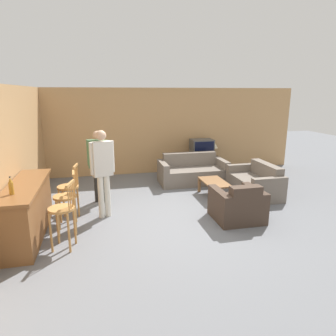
% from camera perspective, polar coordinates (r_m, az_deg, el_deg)
% --- Properties ---
extents(ground_plane, '(24.00, 24.00, 0.00)m').
position_cam_1_polar(ground_plane, '(6.09, 3.15, -9.61)').
color(ground_plane, slate).
extents(wall_back, '(9.40, 0.08, 2.60)m').
position_cam_1_polar(wall_back, '(9.29, -3.16, 6.99)').
color(wall_back, tan).
rests_on(wall_back, ground_plane).
extents(wall_left, '(0.08, 8.73, 2.60)m').
position_cam_1_polar(wall_left, '(7.00, -26.14, 3.22)').
color(wall_left, tan).
rests_on(wall_left, ground_plane).
extents(bar_counter, '(0.55, 2.08, 0.95)m').
position_cam_1_polar(bar_counter, '(5.75, -25.13, -7.28)').
color(bar_counter, brown).
rests_on(bar_counter, ground_plane).
extents(bar_chair_near, '(0.49, 0.49, 1.11)m').
position_cam_1_polar(bar_chair_near, '(5.07, -19.44, -8.18)').
color(bar_chair_near, '#B77F42').
rests_on(bar_chair_near, ground_plane).
extents(bar_chair_mid, '(0.44, 0.44, 1.11)m').
position_cam_1_polar(bar_chair_mid, '(5.61, -18.82, -5.94)').
color(bar_chair_mid, '#B77F42').
rests_on(bar_chair_mid, ground_plane).
extents(bar_chair_far, '(0.46, 0.46, 1.11)m').
position_cam_1_polar(bar_chair_far, '(6.15, -18.33, -4.16)').
color(bar_chair_far, '#B77F42').
rests_on(bar_chair_far, ground_plane).
extents(couch_far, '(1.85, 0.91, 0.80)m').
position_cam_1_polar(couch_far, '(8.39, 4.64, -0.84)').
color(couch_far, '#70665B').
rests_on(couch_far, ground_plane).
extents(armchair_near, '(0.91, 0.86, 0.78)m').
position_cam_1_polar(armchair_near, '(6.09, 13.14, -7.03)').
color(armchair_near, '#423328').
rests_on(armchair_near, ground_plane).
extents(loveseat_right, '(0.84, 1.49, 0.77)m').
position_cam_1_polar(loveseat_right, '(7.70, 16.34, -2.78)').
color(loveseat_right, '#70665B').
rests_on(loveseat_right, ground_plane).
extents(coffee_table, '(0.53, 0.97, 0.39)m').
position_cam_1_polar(coffee_table, '(7.28, 8.82, -2.98)').
color(coffee_table, brown).
rests_on(coffee_table, ground_plane).
extents(tv_unit, '(1.08, 0.55, 0.51)m').
position_cam_1_polar(tv_unit, '(9.47, 6.35, 0.61)').
color(tv_unit, '#2D2319').
rests_on(tv_unit, ground_plane).
extents(tv, '(0.68, 0.49, 0.55)m').
position_cam_1_polar(tv, '(9.35, 6.44, 3.77)').
color(tv, '#4C4C4C').
rests_on(tv, tv_unit).
extents(bottle, '(0.07, 0.07, 0.28)m').
position_cam_1_polar(bottle, '(5.10, -27.73, -3.10)').
color(bottle, '#B27A23').
rests_on(bottle, bar_counter).
extents(table_lamp, '(0.25, 0.25, 0.48)m').
position_cam_1_polar(table_lamp, '(9.48, 8.73, 4.31)').
color(table_lamp, brown).
rests_on(table_lamp, tv_unit).
extents(person_by_window, '(0.49, 0.33, 1.64)m').
position_cam_1_polar(person_by_window, '(6.89, -13.09, 1.03)').
color(person_by_window, black).
rests_on(person_by_window, ground_plane).
extents(person_by_counter, '(0.47, 0.27, 1.76)m').
position_cam_1_polar(person_by_counter, '(6.00, -12.33, -0.03)').
color(person_by_counter, silver).
rests_on(person_by_counter, ground_plane).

